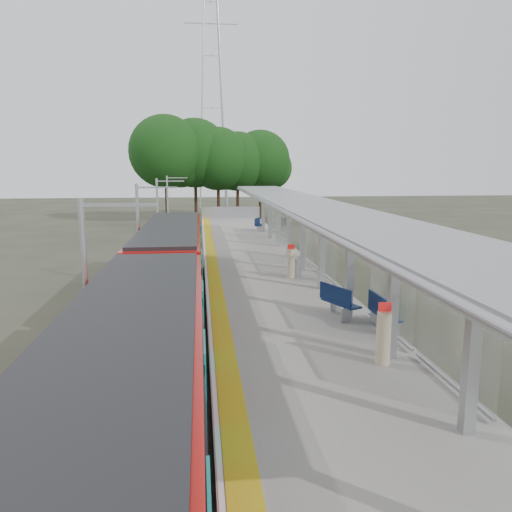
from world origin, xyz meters
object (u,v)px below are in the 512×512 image
at_px(bench_far, 259,224).
at_px(info_pillar_near, 383,338).
at_px(bench_near, 382,312).
at_px(litter_bin, 297,268).
at_px(bench_mid, 338,300).
at_px(info_pillar_far, 291,264).
at_px(train, 160,299).

bearing_deg(bench_far, info_pillar_near, -67.82).
xyz_separation_m(bench_near, litter_bin, (-1.20, 8.13, -0.16)).
height_order(bench_mid, info_pillar_near, info_pillar_near).
relative_size(bench_near, bench_mid, 1.00).
distance_m(info_pillar_near, litter_bin, 10.91).
xyz_separation_m(bench_mid, info_pillar_near, (0.01, -4.33, 0.15)).
bearing_deg(info_pillar_far, bench_near, -54.86).
bearing_deg(info_pillar_far, bench_mid, -61.10).
bearing_deg(info_pillar_near, info_pillar_far, 99.66).
distance_m(train, litter_bin, 9.49).
bearing_deg(bench_near, bench_far, 90.97).
xyz_separation_m(train, bench_far, (6.18, 25.27, -0.48)).
bearing_deg(train, bench_mid, 7.82).
bearing_deg(litter_bin, bench_mid, -88.33).
bearing_deg(info_pillar_near, bench_near, 77.01).
relative_size(bench_far, info_pillar_far, 1.01).
relative_size(train, bench_near, 16.26).
relative_size(bench_mid, litter_bin, 1.90).
bearing_deg(bench_far, bench_mid, -67.87).
distance_m(bench_near, bench_far, 26.01).
bearing_deg(bench_near, bench_mid, 121.84).
bearing_deg(litter_bin, bench_far, 89.12).
height_order(train, info_pillar_near, train).
xyz_separation_m(train, bench_near, (7.10, -0.72, -0.44)).
bearing_deg(info_pillar_far, train, -103.70).
height_order(train, bench_far, train).
height_order(bench_near, info_pillar_far, info_pillar_far).
distance_m(bench_far, litter_bin, 17.86).
bearing_deg(train, bench_far, 76.27).
bearing_deg(bench_far, train, -81.41).
bearing_deg(train, info_pillar_far, 52.17).
height_order(train, litter_bin, train).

